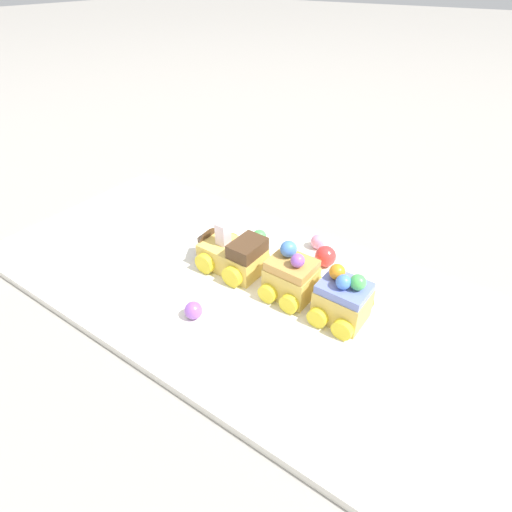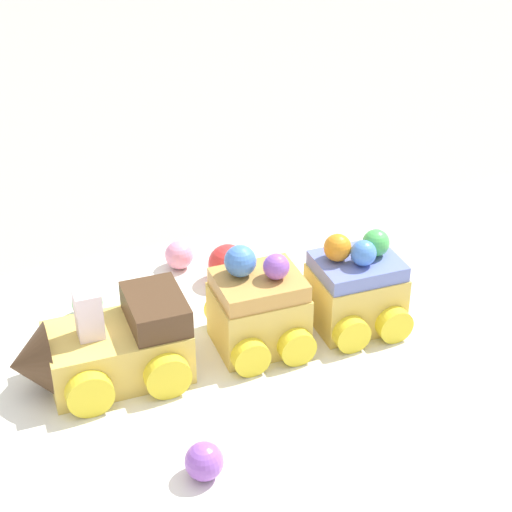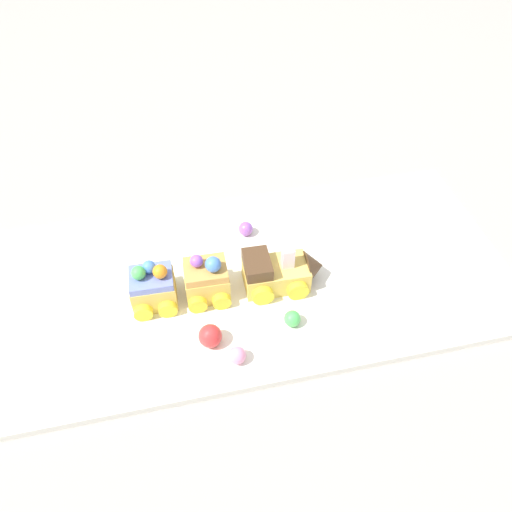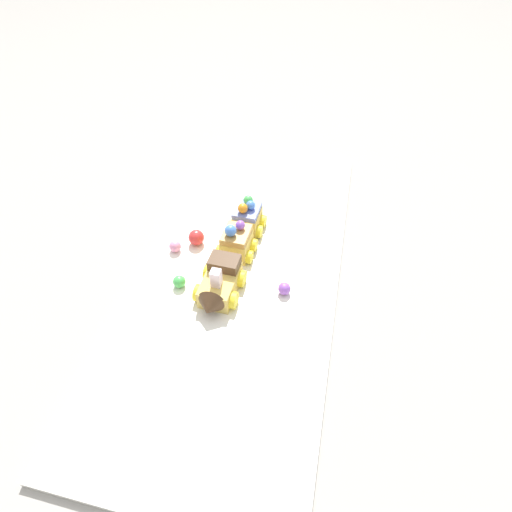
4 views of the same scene
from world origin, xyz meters
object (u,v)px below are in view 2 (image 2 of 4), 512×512
object	(u,v)px
cake_car_caramel	(258,310)
gumball_red	(228,264)
cake_car_blueberry	(356,289)
gumball_purple	(204,461)
cake_train_locomotive	(105,349)
gumball_green	(87,303)
gumball_pink	(179,255)

from	to	relation	value
cake_car_caramel	gumball_red	world-z (taller)	cake_car_caramel
cake_car_blueberry	gumball_red	xyz separation A→B (m)	(0.07, -0.09, -0.01)
gumball_red	gumball_purple	world-z (taller)	gumball_red
cake_car_blueberry	cake_car_caramel	bearing A→B (deg)	-0.17
cake_train_locomotive	cake_car_blueberry	world-z (taller)	cake_car_blueberry
cake_car_caramel	gumball_red	xyz separation A→B (m)	(-0.01, -0.08, -0.01)
cake_car_blueberry	gumball_green	world-z (taller)	cake_car_blueberry
gumball_pink	gumball_purple	world-z (taller)	same
cake_car_blueberry	gumball_red	distance (m)	0.11
cake_train_locomotive	gumball_green	size ratio (longest dim) A/B	5.09
cake_train_locomotive	gumball_green	world-z (taller)	cake_train_locomotive
gumball_green	gumball_pink	xyz separation A→B (m)	(-0.08, -0.04, 0.00)
cake_train_locomotive	cake_car_blueberry	bearing A→B (deg)	-180.00
cake_car_caramel	gumball_purple	size ratio (longest dim) A/B	3.37
gumball_green	gumball_red	size ratio (longest dim) A/B	0.73
cake_train_locomotive	gumball_pink	distance (m)	0.14
cake_train_locomotive	gumball_purple	size ratio (longest dim) A/B	5.10
gumball_green	cake_car_blueberry	bearing A→B (deg)	155.59
gumball_purple	gumball_green	bearing A→B (deg)	-81.94
cake_car_blueberry	gumball_pink	xyz separation A→B (m)	(0.09, -0.12, -0.02)
cake_train_locomotive	gumball_green	distance (m)	0.08
cake_car_caramel	cake_car_blueberry	xyz separation A→B (m)	(-0.07, 0.00, 0.00)
cake_car_caramel	gumball_pink	world-z (taller)	cake_car_caramel
cake_car_blueberry	gumball_pink	bearing A→B (deg)	-50.23
gumball_pink	gumball_purple	size ratio (longest dim) A/B	1.01
cake_car_blueberry	gumball_pink	world-z (taller)	cake_car_blueberry
cake_train_locomotive	gumball_green	xyz separation A→B (m)	(-0.00, -0.07, -0.01)
gumball_green	cake_car_caramel	bearing A→B (deg)	142.91
cake_car_blueberry	gumball_pink	distance (m)	0.15
gumball_red	gumball_pink	bearing A→B (deg)	-49.12
gumball_red	cake_car_blueberry	bearing A→B (deg)	126.80
gumball_green	gumball_pink	bearing A→B (deg)	-154.28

